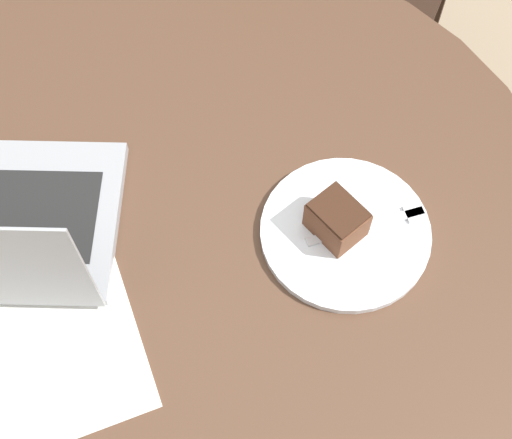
% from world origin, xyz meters
% --- Properties ---
extents(ground_plane, '(12.00, 12.00, 0.00)m').
position_xyz_m(ground_plane, '(0.00, 0.00, 0.00)').
color(ground_plane, gray).
extents(dining_table, '(1.15, 1.15, 0.72)m').
position_xyz_m(dining_table, '(0.00, 0.00, 0.56)').
color(dining_table, '#4C3323').
rests_on(dining_table, ground_plane).
extents(paper_document, '(0.43, 0.41, 0.00)m').
position_xyz_m(paper_document, '(0.17, 0.19, 0.72)').
color(paper_document, white).
rests_on(paper_document, dining_table).
extents(plate, '(0.24, 0.24, 0.01)m').
position_xyz_m(plate, '(-0.24, -0.03, 0.73)').
color(plate, silver).
rests_on(plate, dining_table).
extents(cake_slice, '(0.09, 0.09, 0.06)m').
position_xyz_m(cake_slice, '(-0.23, -0.03, 0.76)').
color(cake_slice, brown).
rests_on(cake_slice, plate).
extents(fork, '(0.16, 0.09, 0.00)m').
position_xyz_m(fork, '(-0.29, -0.05, 0.73)').
color(fork, silver).
rests_on(fork, plate).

